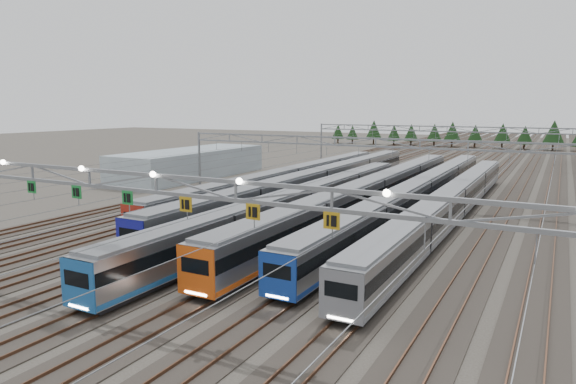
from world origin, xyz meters
The scene contains 13 objects.
ground centered at (0.00, 0.00, 0.00)m, with size 400.00×400.00×0.00m, color #47423A.
track_bed centered at (0.00, 100.00, 1.49)m, with size 54.00×260.00×5.42m.
train_a centered at (-11.25, 37.99, 1.97)m, with size 2.64×58.01×3.44m.
train_b centered at (-6.75, 37.12, 2.05)m, with size 2.76×65.82×3.60m.
train_c centered at (-2.25, 23.10, 1.96)m, with size 2.64×54.69×3.43m.
train_d centered at (2.25, 32.75, 2.05)m, with size 2.76×64.57×3.60m.
train_e centered at (6.75, 36.34, 1.90)m, with size 2.55×67.96×3.31m.
train_f centered at (11.25, 31.67, 1.91)m, with size 2.55×60.97×3.32m.
gantry_near centered at (-0.05, -0.12, 7.09)m, with size 56.36×0.61×8.08m.
gantry_mid centered at (0.00, 40.00, 6.39)m, with size 56.36×0.36×8.00m.
gantry_far centered at (0.00, 85.00, 6.39)m, with size 56.36×0.36×8.00m.
west_shed centered at (-34.43, 45.90, 2.29)m, with size 10.00×30.00×4.58m, color #8F9FAB.
treeline centered at (2.25, 134.13, 4.23)m, with size 100.10×5.60×7.02m.
Camera 1 is at (20.86, -22.60, 11.77)m, focal length 32.00 mm.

